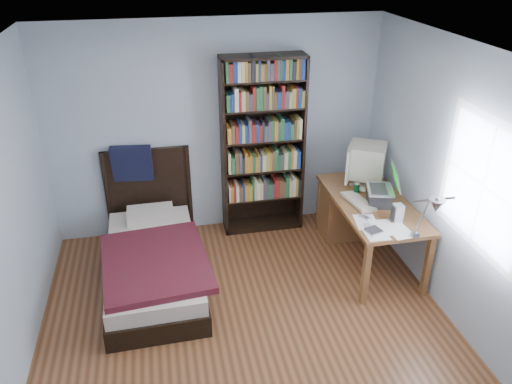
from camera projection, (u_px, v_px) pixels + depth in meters
room at (255, 221)px, 3.91m from camera, size 4.20×4.24×2.50m
desk at (355, 209)px, 5.80m from camera, size 0.75×1.51×0.73m
crt_monitor at (365, 161)px, 5.57m from camera, size 0.57×0.52×0.47m
laptop at (381, 193)px, 5.21m from camera, size 0.43×0.41×0.42m
desk_lamp at (433, 208)px, 4.05m from camera, size 0.26×0.57×0.68m
keyboard at (358, 202)px, 5.26m from camera, size 0.25×0.48×0.04m
speaker at (398, 213)px, 4.89m from camera, size 0.09×0.09×0.18m
soda_can at (356, 189)px, 5.43m from camera, size 0.06×0.06×0.12m
mouse at (362, 189)px, 5.50m from camera, size 0.07×0.12×0.04m
phone_silver at (365, 217)px, 4.98m from camera, size 0.10×0.12×0.02m
phone_grey at (368, 226)px, 4.83m from camera, size 0.06×0.11×0.02m
external_drive at (374, 231)px, 4.74m from camera, size 0.16×0.16×0.03m
bookshelf at (263, 147)px, 5.77m from camera, size 0.95×0.30×2.11m
bed at (153, 257)px, 5.21m from camera, size 1.10×2.03×1.16m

